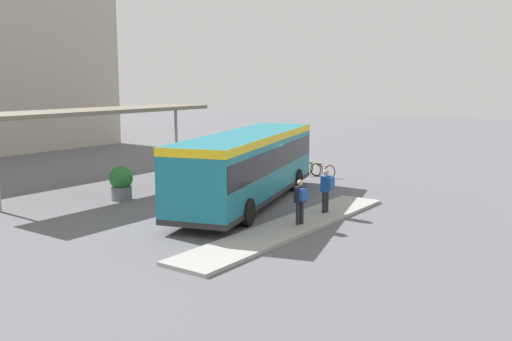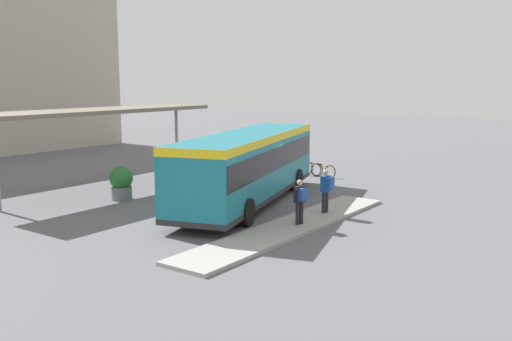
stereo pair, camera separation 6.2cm
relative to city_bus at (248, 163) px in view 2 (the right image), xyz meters
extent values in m
plane|color=#5B5B60|center=(-0.01, 0.00, -1.75)|extent=(120.00, 120.00, 0.00)
cube|color=#9E9E99|center=(-2.37, -3.62, -1.69)|extent=(11.39, 1.80, 0.12)
cube|color=#197284|center=(-0.01, 0.00, -0.09)|extent=(11.57, 5.69, 2.62)
cube|color=yellow|center=(-0.01, 0.00, 1.07)|extent=(11.60, 5.71, 0.30)
cube|color=black|center=(-0.01, 0.00, 0.23)|extent=(11.36, 5.65, 0.92)
cube|color=black|center=(5.39, 1.62, 0.23)|extent=(0.75, 2.25, 1.01)
cube|color=#28282B|center=(-0.01, 0.00, -1.30)|extent=(11.58, 5.70, 0.20)
cylinder|color=black|center=(3.00, 2.17, -1.24)|extent=(1.05, 0.56, 1.01)
cylinder|color=black|center=(3.70, -0.16, -1.24)|extent=(1.05, 0.56, 1.01)
cylinder|color=black|center=(-3.72, 0.15, -1.24)|extent=(1.05, 0.56, 1.01)
cylinder|color=black|center=(-3.02, -2.18, -1.24)|extent=(1.05, 0.56, 1.01)
cylinder|color=#232328|center=(-2.20, -3.78, -1.24)|extent=(0.15, 0.15, 0.78)
cylinder|color=#232328|center=(-2.03, -3.83, -1.24)|extent=(0.15, 0.15, 0.78)
cube|color=black|center=(-2.12, -3.80, -0.55)|extent=(0.43, 0.32, 0.58)
cube|color=#234CA3|center=(-2.18, -3.99, -0.53)|extent=(0.34, 0.27, 0.44)
sphere|color=tan|center=(-2.12, -3.80, -0.14)|extent=(0.21, 0.21, 0.21)
cylinder|color=#232328|center=(-0.10, -3.66, -1.22)|extent=(0.15, 0.15, 0.82)
cylinder|color=#232328|center=(0.08, -3.68, -1.22)|extent=(0.15, 0.15, 0.82)
cube|color=#194799|center=(-0.01, -3.67, -0.50)|extent=(0.42, 0.25, 0.61)
cube|color=#234CA3|center=(-0.02, -3.88, -0.47)|extent=(0.32, 0.22, 0.47)
sphere|color=tan|center=(-0.01, -3.67, -0.07)|extent=(0.22, 0.22, 0.22)
torus|color=black|center=(7.63, 0.22, -1.41)|extent=(0.13, 0.69, 0.69)
torus|color=black|center=(7.74, 1.14, -1.41)|extent=(0.13, 0.69, 0.69)
cylinder|color=orange|center=(7.69, 0.68, -1.18)|extent=(0.12, 0.72, 0.04)
cylinder|color=orange|center=(7.71, 0.84, -1.24)|extent=(0.04, 0.04, 0.34)
cube|color=black|center=(7.71, 0.84, -1.07)|extent=(0.09, 0.19, 0.04)
cylinder|color=orange|center=(7.64, 0.31, -1.10)|extent=(0.48, 0.09, 0.03)
torus|color=black|center=(7.49, 1.99, -1.39)|extent=(0.11, 0.73, 0.73)
torus|color=black|center=(7.58, 1.00, -1.39)|extent=(0.11, 0.73, 0.73)
cylinder|color=gold|center=(7.54, 1.49, -1.15)|extent=(0.10, 0.77, 0.04)
cylinder|color=gold|center=(7.55, 1.31, -1.21)|extent=(0.04, 0.04, 0.36)
cube|color=black|center=(7.55, 1.31, -1.03)|extent=(0.09, 0.19, 0.04)
cylinder|color=gold|center=(7.50, 1.89, -1.06)|extent=(0.48, 0.07, 0.03)
torus|color=black|center=(7.89, 2.76, -1.41)|extent=(0.16, 0.68, 0.68)
torus|color=black|center=(8.04, 1.85, -1.41)|extent=(0.16, 0.68, 0.68)
cylinder|color=red|center=(7.96, 2.30, -1.19)|extent=(0.16, 0.71, 0.04)
cylinder|color=red|center=(7.99, 2.14, -1.24)|extent=(0.04, 0.04, 0.33)
cube|color=black|center=(7.99, 2.14, -1.08)|extent=(0.10, 0.19, 0.04)
cylinder|color=red|center=(7.90, 2.67, -1.11)|extent=(0.48, 0.11, 0.03)
cube|color=#706656|center=(-1.86, 7.12, 2.00)|extent=(11.94, 2.88, 0.18)
cylinder|color=gray|center=(3.22, 7.12, 0.08)|extent=(0.16, 0.16, 3.66)
cylinder|color=slate|center=(-2.58, 4.94, -1.46)|extent=(0.89, 0.89, 0.58)
sphere|color=#286B2D|center=(-2.58, 4.94, -0.78)|extent=(1.02, 1.02, 1.02)
camera|label=1|loc=(-18.95, -13.90, 3.43)|focal=40.00mm
camera|label=2|loc=(-18.91, -13.95, 3.43)|focal=40.00mm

